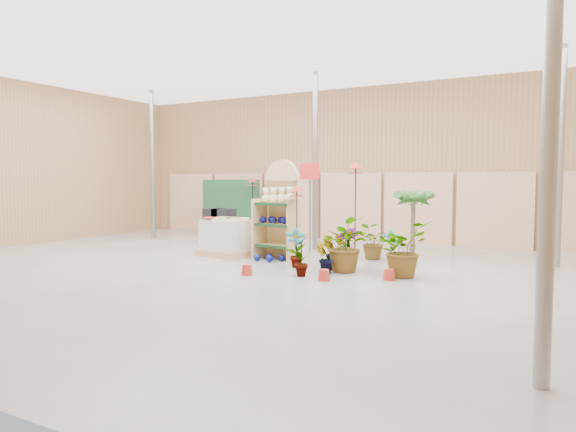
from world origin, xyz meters
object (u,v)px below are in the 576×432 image
potted_plant_2 (342,245)px  pallet_stack (229,237)px  display_shelf (280,213)px  bird_table_front (297,191)px

potted_plant_2 → pallet_stack: bearing=167.3°
display_shelf → pallet_stack: 1.43m
display_shelf → bird_table_front: (0.59, -0.32, 0.53)m
potted_plant_2 → display_shelf: bearing=154.0°
bird_table_front → display_shelf: bearing=151.8°
display_shelf → potted_plant_2: 2.19m
bird_table_front → pallet_stack: bearing=176.8°
bird_table_front → potted_plant_2: (1.32, -0.61, -1.03)m
pallet_stack → potted_plant_2: size_ratio=1.29×
pallet_stack → bird_table_front: 2.19m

